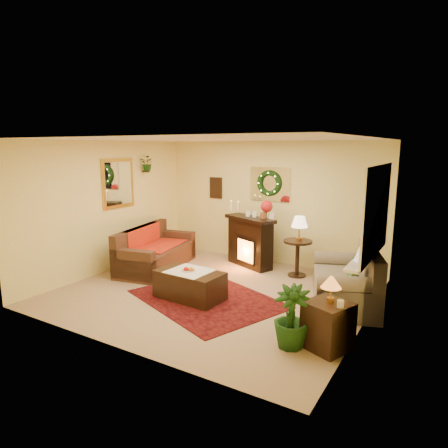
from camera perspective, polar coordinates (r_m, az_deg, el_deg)
The scene contains 31 objects.
floor at distance 7.01m, azimuth -1.50°, elevation -9.74°, with size 5.00×5.00×0.00m, color beige.
ceiling at distance 6.56m, azimuth -1.61°, elevation 12.03°, with size 5.00×5.00×0.00m, color white.
wall_back at distance 8.62m, azimuth 6.54°, elevation 3.05°, with size 5.00×5.00×0.00m, color #EFD88C.
wall_front at distance 4.96m, azimuth -15.72°, elevation -3.21°, with size 5.00×5.00×0.00m, color #EFD88C.
wall_left at distance 8.26m, azimuth -16.33°, elevation 2.33°, with size 4.50×4.50×0.00m, color #EFD88C.
wall_right at distance 5.74m, azimuth 19.99°, elevation -1.56°, with size 4.50×4.50×0.00m, color #EFD88C.
area_rug at distance 6.72m, azimuth -2.45°, elevation -10.64°, with size 2.34×1.75×0.01m, color #511812.
sofa at distance 8.35m, azimuth -9.62°, elevation -3.39°, with size 0.87×1.99×0.85m, color brown.
red_throw at distance 8.48m, azimuth -9.37°, elevation -2.98°, with size 0.77×1.25×0.02m, color #E24211.
fireplace at distance 8.37m, azimuth 3.74°, elevation -2.37°, with size 1.07×0.34×0.98m, color black.
poinsettia at distance 8.07m, azimuth 6.13°, elevation 2.51°, with size 0.24×0.24×0.24m, color red.
mantel_candle_a at distance 8.39m, azimuth 1.03°, elevation 2.62°, with size 0.06×0.06×0.19m, color white.
mantel_candle_b at distance 8.35m, azimuth 2.02°, elevation 2.57°, with size 0.06×0.06×0.17m, color white.
mantel_mirror at distance 8.55m, azimuth 6.54°, elevation 5.68°, with size 0.92×0.02×0.72m, color white.
wreath at distance 8.52m, azimuth 6.43°, elevation 5.80°, with size 0.55×0.55×0.11m, color #194719.
wall_art at distance 9.21m, azimuth -1.16°, elevation 5.19°, with size 0.32×0.03×0.48m, color #381E11.
gold_mirror at distance 8.40m, azimuth -14.90°, elevation 5.63°, with size 0.03×0.84×1.00m, color gold.
hanging_plant at distance 8.83m, azimuth -10.82°, elevation 7.48°, with size 0.33×0.28×0.36m, color #194719.
loveseat at distance 6.67m, azimuth 16.88°, elevation -7.49°, with size 0.92×1.59×0.92m, color gray.
window_frame at distance 6.23m, azimuth 21.00°, elevation 1.66°, with size 0.03×1.86×1.36m, color white.
window_glass at distance 6.23m, azimuth 20.87°, elevation 1.67°, with size 0.02×1.70×1.22m, color black.
window_sill at distance 6.39m, azimuth 19.66°, elevation -4.28°, with size 0.22×1.86×0.04m, color white.
mini_tree at distance 5.95m, azimuth 19.06°, elevation -3.64°, with size 0.20×0.20×0.30m, color silver.
sill_plant at distance 7.00m, azimuth 21.19°, elevation -1.26°, with size 0.29×0.23×0.52m, color #123317.
side_table_round at distance 7.89m, azimuth 10.42°, elevation -5.05°, with size 0.55×0.55×0.71m, color #522312.
lamp_cream at distance 7.77m, azimuth 10.70°, elevation -1.09°, with size 0.31×0.31×0.48m, color #FFDBB6.
end_table_square at distance 5.27m, azimuth 14.59°, elevation -14.17°, with size 0.49×0.49×0.60m, color black.
lamp_tiffany at distance 5.11m, azimuth 15.01°, elevation -9.27°, with size 0.25×0.25×0.37m, color gold.
coffee_table at distance 6.70m, azimuth -4.91°, elevation -8.87°, with size 1.12×0.61×0.47m, color black.
fruit_bowl at distance 6.64m, azimuth -5.14°, elevation -6.87°, with size 0.25×0.25×0.06m, color beige.
floor_palm at distance 5.14m, azimuth 9.58°, elevation -12.43°, with size 1.34×1.34×2.39m, color black.
Camera 1 is at (3.54, -5.52, 2.48)m, focal length 32.00 mm.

